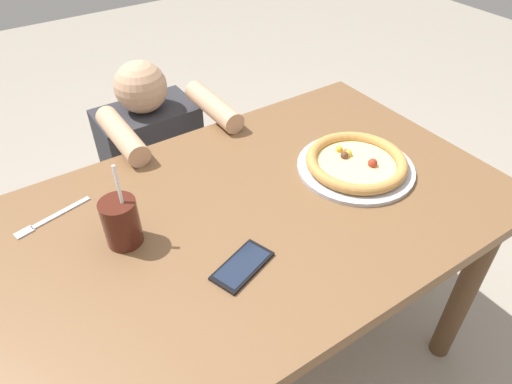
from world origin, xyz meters
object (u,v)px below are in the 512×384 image
(drink_cup_colored, at_px, (121,222))
(fork, at_px, (50,219))
(pizza_near, at_px, (356,163))
(diner_seated, at_px, (157,176))
(cell_phone, at_px, (242,266))

(drink_cup_colored, height_order, fork, drink_cup_colored)
(pizza_near, xyz_separation_m, diner_seated, (-0.35, 0.71, -0.35))
(pizza_near, height_order, diner_seated, diner_seated)
(drink_cup_colored, xyz_separation_m, fork, (-0.13, 0.18, -0.06))
(drink_cup_colored, relative_size, diner_seated, 0.24)
(pizza_near, height_order, cell_phone, pizza_near)
(pizza_near, distance_m, fork, 0.84)
(fork, bearing_deg, diner_seated, 44.72)
(drink_cup_colored, relative_size, cell_phone, 1.29)
(pizza_near, relative_size, diner_seated, 0.38)
(drink_cup_colored, distance_m, fork, 0.23)
(drink_cup_colored, distance_m, diner_seated, 0.80)
(pizza_near, bearing_deg, cell_phone, -164.34)
(fork, bearing_deg, pizza_near, -19.07)
(fork, height_order, cell_phone, cell_phone)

